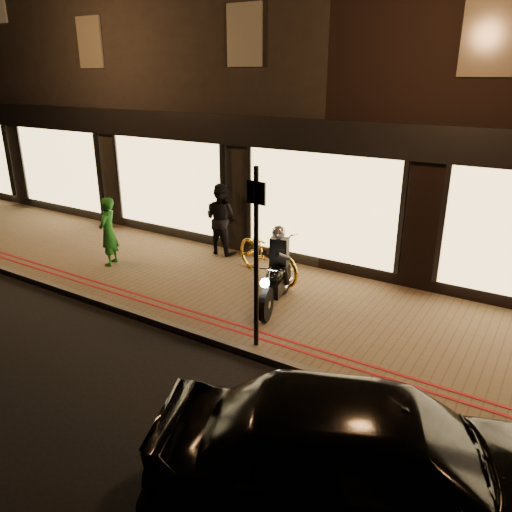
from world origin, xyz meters
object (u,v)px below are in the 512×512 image
(bicycle_gold, at_px, (268,253))
(parked_car, at_px, (375,460))
(sign_post, at_px, (256,251))
(motorcycle, at_px, (277,276))
(person_green, at_px, (108,232))

(bicycle_gold, xyz_separation_m, parked_car, (4.21, -4.91, 0.10))
(sign_post, relative_size, bicycle_gold, 1.42)
(motorcycle, relative_size, person_green, 1.18)
(person_green, relative_size, parked_car, 0.36)
(motorcycle, height_order, person_green, person_green)
(sign_post, xyz_separation_m, bicycle_gold, (-1.38, 2.66, -1.12))
(sign_post, relative_size, person_green, 1.85)
(motorcycle, xyz_separation_m, person_green, (-4.46, -0.17, 0.20))
(parked_car, bearing_deg, person_green, 42.68)
(sign_post, height_order, parked_car, sign_post)
(motorcycle, relative_size, parked_car, 0.42)
(bicycle_gold, bearing_deg, person_green, 132.74)
(sign_post, height_order, bicycle_gold, sign_post)
(person_green, bearing_deg, sign_post, 51.87)
(motorcycle, height_order, parked_car, motorcycle)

